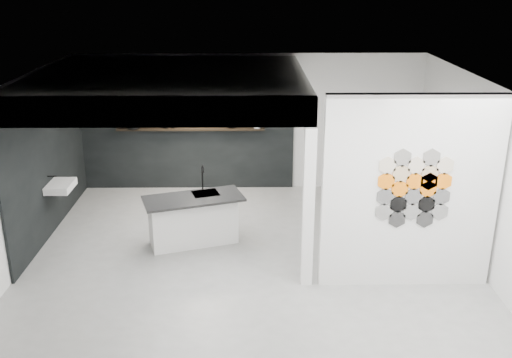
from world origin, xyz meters
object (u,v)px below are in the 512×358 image
at_px(wall_basin, 61,186).
at_px(stockpot, 133,123).
at_px(kitchen_island, 193,219).
at_px(utensil_cup, 166,125).
at_px(glass_bowl, 257,126).
at_px(glass_vase, 257,124).
at_px(partition_panel, 410,193).
at_px(bottle_dark, 173,125).
at_px(kettle, 230,125).

relative_size(wall_basin, stockpot, 2.37).
bearing_deg(stockpot, wall_basin, -113.20).
height_order(kitchen_island, utensil_cup, utensil_cup).
distance_m(glass_bowl, glass_vase, 0.03).
relative_size(glass_vase, utensil_cup, 1.36).
height_order(kitchen_island, glass_vase, glass_vase).
bearing_deg(glass_bowl, kitchen_island, -113.32).
relative_size(partition_panel, utensil_cup, 24.40).
xyz_separation_m(kitchen_island, glass_vase, (1.09, 2.54, 0.96)).
bearing_deg(bottle_dark, glass_bowl, 0.00).
height_order(partition_panel, wall_basin, partition_panel).
bearing_deg(stockpot, utensil_cup, 0.00).
xyz_separation_m(glass_vase, utensil_cup, (-1.85, 0.00, -0.02)).
distance_m(partition_panel, stockpot, 5.99).
relative_size(partition_panel, stockpot, 11.08).
height_order(kitchen_island, stockpot, stockpot).
distance_m(kitchen_island, kettle, 2.76).
distance_m(kettle, glass_bowl, 0.54).
height_order(stockpot, kettle, stockpot).
relative_size(stockpot, utensil_cup, 2.20).
relative_size(partition_panel, bottle_dark, 19.08).
height_order(kitchen_island, bottle_dark, bottle_dark).
distance_m(partition_panel, wall_basin, 5.78).
distance_m(kitchen_island, glass_vase, 2.92).
bearing_deg(utensil_cup, wall_basin, -126.69).
relative_size(glass_bowl, utensil_cup, 1.19).
relative_size(glass_bowl, bottle_dark, 0.93).
bearing_deg(glass_vase, stockpot, 180.00).
bearing_deg(bottle_dark, partition_panel, -45.67).
xyz_separation_m(partition_panel, glass_vase, (-2.08, 3.87, -0.00)).
xyz_separation_m(kettle, glass_vase, (0.54, 0.00, 0.01)).
relative_size(stockpot, bottle_dark, 1.72).
distance_m(partition_panel, bottle_dark, 5.40).
height_order(stockpot, glass_bowl, stockpot).
xyz_separation_m(partition_panel, utensil_cup, (-3.93, 3.87, -0.02)).
relative_size(stockpot, glass_vase, 1.62).
bearing_deg(stockpot, glass_bowl, 0.00).
xyz_separation_m(kitchen_island, bottle_dark, (-0.61, 2.54, 0.96)).
bearing_deg(stockpot, bottle_dark, 0.00).
height_order(stockpot, glass_vase, stockpot).
height_order(partition_panel, kitchen_island, partition_panel).
bearing_deg(kitchen_island, utensil_cup, 88.59).
distance_m(wall_basin, bottle_dark, 2.72).
xyz_separation_m(wall_basin, kettle, (2.85, 2.07, 0.54)).
bearing_deg(partition_panel, utensil_cup, 135.45).
distance_m(partition_panel, utensil_cup, 5.51).
bearing_deg(wall_basin, stockpot, 66.80).
bearing_deg(partition_panel, stockpot, 139.84).
xyz_separation_m(wall_basin, kitchen_island, (2.30, -0.47, -0.41)).
xyz_separation_m(stockpot, glass_vase, (2.51, 0.00, -0.03)).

